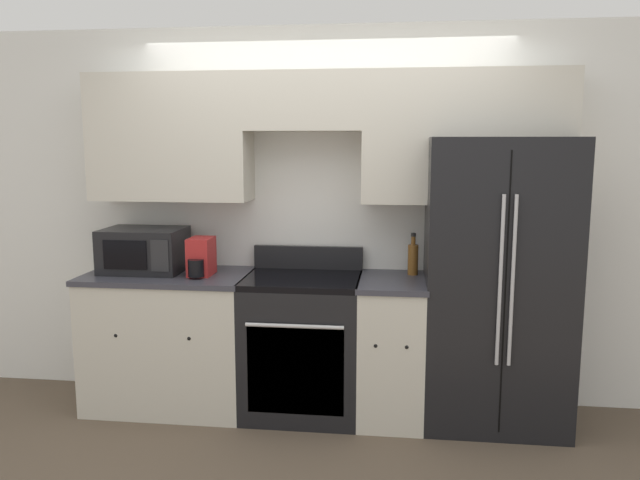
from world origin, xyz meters
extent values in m
plane|color=brown|center=(0.00, 0.00, 0.00)|extent=(12.00, 12.00, 0.00)
cube|color=white|center=(0.00, 0.66, 1.30)|extent=(8.00, 0.06, 2.60)
cube|color=beige|center=(-1.04, 0.46, 1.85)|extent=(1.08, 0.33, 0.85)
cube|color=beige|center=(-0.12, 0.46, 2.08)|extent=(0.77, 0.33, 0.38)
cube|color=beige|center=(0.93, 0.46, 1.85)|extent=(1.32, 0.33, 0.85)
cube|color=beige|center=(-1.04, 0.31, 0.45)|extent=(1.08, 0.62, 0.90)
cube|color=#383842|center=(-1.04, 0.31, 0.92)|extent=(1.11, 0.64, 0.03)
sphere|color=black|center=(-1.29, 0.00, 0.59)|extent=(0.03, 0.03, 0.03)
sphere|color=black|center=(-0.80, 0.00, 0.59)|extent=(0.03, 0.03, 0.03)
cube|color=beige|center=(0.48, 0.31, 0.45)|extent=(0.42, 0.62, 0.90)
cube|color=#383842|center=(0.48, 0.31, 0.92)|extent=(0.44, 0.64, 0.03)
sphere|color=black|center=(0.38, 0.00, 0.59)|extent=(0.03, 0.03, 0.03)
sphere|color=black|center=(0.57, 0.00, 0.59)|extent=(0.03, 0.03, 0.03)
cube|color=black|center=(-0.12, 0.31, 0.45)|extent=(0.77, 0.62, 0.90)
cube|color=black|center=(-0.12, 0.01, 0.40)|extent=(0.61, 0.01, 0.57)
cube|color=black|center=(-0.12, 0.31, 0.92)|extent=(0.77, 0.62, 0.04)
cube|color=black|center=(-0.12, 0.59, 1.02)|extent=(0.77, 0.04, 0.16)
cylinder|color=silver|center=(-0.12, -0.02, 0.70)|extent=(0.61, 0.02, 0.02)
cube|color=black|center=(1.14, 0.37, 0.92)|extent=(0.90, 0.75, 1.85)
cube|color=black|center=(1.14, 0.00, 0.92)|extent=(0.01, 0.01, 1.70)
cylinder|color=#B7B7BC|center=(1.10, -0.02, 1.02)|extent=(0.02, 0.02, 1.02)
cylinder|color=#B7B7BC|center=(1.17, -0.02, 1.02)|extent=(0.02, 0.02, 1.02)
cube|color=black|center=(-1.22, 0.36, 1.09)|extent=(0.54, 0.39, 0.30)
cube|color=black|center=(-1.27, 0.16, 1.09)|extent=(0.30, 0.01, 0.19)
cube|color=#262628|center=(-1.04, 0.16, 1.09)|extent=(0.12, 0.01, 0.21)
cylinder|color=brown|center=(0.61, 0.48, 1.04)|extent=(0.07, 0.07, 0.20)
cylinder|color=brown|center=(0.61, 0.48, 1.17)|extent=(0.03, 0.03, 0.06)
cylinder|color=black|center=(0.61, 0.48, 1.21)|extent=(0.03, 0.03, 0.02)
cube|color=#B22323|center=(-0.80, 0.29, 1.06)|extent=(0.15, 0.21, 0.25)
cylinder|color=black|center=(-0.80, 0.18, 1.01)|extent=(0.10, 0.10, 0.11)
camera|label=1|loc=(0.49, -3.67, 1.82)|focal=35.00mm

